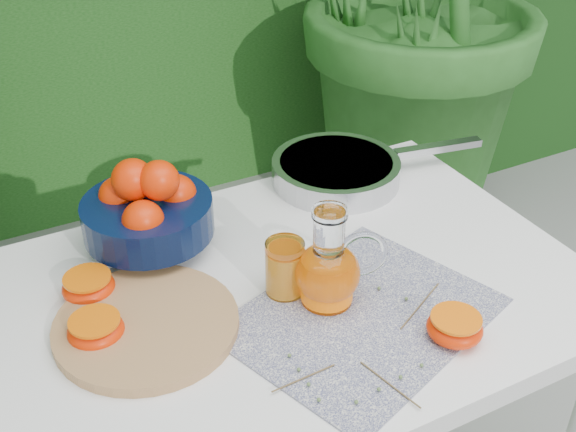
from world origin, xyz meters
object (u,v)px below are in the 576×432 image
fruit_bowl (148,209)px  juice_pitcher (329,270)px  white_table (293,321)px  cutting_board (147,325)px  saute_pan (338,170)px

fruit_bowl → juice_pitcher: fruit_bowl is taller
white_table → cutting_board: cutting_board is taller
fruit_bowl → white_table: bearing=-50.8°
white_table → juice_pitcher: 0.16m
cutting_board → saute_pan: saute_pan is taller
fruit_bowl → cutting_board: bearing=-110.8°
juice_pitcher → saute_pan: bearing=56.8°
fruit_bowl → juice_pitcher: 0.35m
cutting_board → saute_pan: (0.51, 0.26, 0.02)m
juice_pitcher → saute_pan: 0.40m
white_table → fruit_bowl: bearing=129.2°
white_table → fruit_bowl: 0.33m
white_table → juice_pitcher: size_ratio=5.67×
white_table → fruit_bowl: fruit_bowl is taller
fruit_bowl → juice_pitcher: bearing=-53.5°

